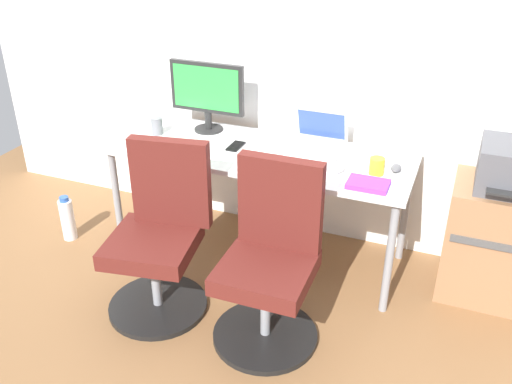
{
  "coord_description": "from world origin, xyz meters",
  "views": [
    {
      "loc": [
        1.1,
        -2.79,
        2.04
      ],
      "look_at": [
        0.0,
        -0.05,
        0.46
      ],
      "focal_mm": 39.56,
      "sensor_mm": 36.0,
      "label": 1
    }
  ],
  "objects_px": {
    "desktop_monitor": "(207,92)",
    "open_laptop": "(317,140)",
    "coffee_mug": "(377,166)",
    "office_chair_left": "(160,238)",
    "office_chair_right": "(271,263)",
    "side_cabinet": "(499,243)",
    "water_bottle_on_floor": "(68,219)"
  },
  "relations": [
    {
      "from": "desktop_monitor",
      "to": "open_laptop",
      "type": "distance_m",
      "value": 0.74
    },
    {
      "from": "coffee_mug",
      "to": "open_laptop",
      "type": "bearing_deg",
      "value": 151.78
    },
    {
      "from": "office_chair_left",
      "to": "office_chair_right",
      "type": "xyz_separation_m",
      "value": [
        0.62,
        0.0,
        0.0
      ]
    },
    {
      "from": "office_chair_left",
      "to": "desktop_monitor",
      "type": "distance_m",
      "value": 1.0
    },
    {
      "from": "side_cabinet",
      "to": "desktop_monitor",
      "type": "height_order",
      "value": "desktop_monitor"
    },
    {
      "from": "office_chair_right",
      "to": "water_bottle_on_floor",
      "type": "relative_size",
      "value": 3.03
    },
    {
      "from": "office_chair_right",
      "to": "side_cabinet",
      "type": "height_order",
      "value": "office_chair_right"
    },
    {
      "from": "water_bottle_on_floor",
      "to": "desktop_monitor",
      "type": "xyz_separation_m",
      "value": [
        0.81,
        0.49,
        0.81
      ]
    },
    {
      "from": "office_chair_left",
      "to": "coffee_mug",
      "type": "height_order",
      "value": "office_chair_left"
    },
    {
      "from": "side_cabinet",
      "to": "water_bottle_on_floor",
      "type": "distance_m",
      "value": 2.64
    },
    {
      "from": "water_bottle_on_floor",
      "to": "open_laptop",
      "type": "height_order",
      "value": "open_laptop"
    },
    {
      "from": "office_chair_left",
      "to": "water_bottle_on_floor",
      "type": "height_order",
      "value": "office_chair_left"
    },
    {
      "from": "water_bottle_on_floor",
      "to": "open_laptop",
      "type": "bearing_deg",
      "value": 17.13
    },
    {
      "from": "open_laptop",
      "to": "office_chair_left",
      "type": "bearing_deg",
      "value": -126.75
    },
    {
      "from": "office_chair_right",
      "to": "desktop_monitor",
      "type": "xyz_separation_m",
      "value": [
        -0.73,
        0.83,
        0.53
      ]
    },
    {
      "from": "office_chair_right",
      "to": "desktop_monitor",
      "type": "distance_m",
      "value": 1.23
    },
    {
      "from": "water_bottle_on_floor",
      "to": "coffee_mug",
      "type": "height_order",
      "value": "coffee_mug"
    },
    {
      "from": "side_cabinet",
      "to": "coffee_mug",
      "type": "height_order",
      "value": "coffee_mug"
    },
    {
      "from": "office_chair_right",
      "to": "open_laptop",
      "type": "relative_size",
      "value": 3.03
    },
    {
      "from": "office_chair_left",
      "to": "office_chair_right",
      "type": "bearing_deg",
      "value": 0.08
    },
    {
      "from": "side_cabinet",
      "to": "coffee_mug",
      "type": "distance_m",
      "value": 0.82
    },
    {
      "from": "office_chair_left",
      "to": "open_laptop",
      "type": "distance_m",
      "value": 1.07
    },
    {
      "from": "office_chair_left",
      "to": "office_chair_right",
      "type": "distance_m",
      "value": 0.62
    },
    {
      "from": "office_chair_right",
      "to": "open_laptop",
      "type": "height_order",
      "value": "office_chair_right"
    },
    {
      "from": "desktop_monitor",
      "to": "water_bottle_on_floor",
      "type": "bearing_deg",
      "value": -148.73
    },
    {
      "from": "office_chair_left",
      "to": "water_bottle_on_floor",
      "type": "distance_m",
      "value": 1.02
    },
    {
      "from": "water_bottle_on_floor",
      "to": "desktop_monitor",
      "type": "distance_m",
      "value": 1.25
    },
    {
      "from": "side_cabinet",
      "to": "coffee_mug",
      "type": "xyz_separation_m",
      "value": [
        -0.68,
        -0.16,
        0.42
      ]
    },
    {
      "from": "desktop_monitor",
      "to": "side_cabinet",
      "type": "bearing_deg",
      "value": -2.25
    },
    {
      "from": "desktop_monitor",
      "to": "office_chair_right",
      "type": "bearing_deg",
      "value": -48.68
    },
    {
      "from": "office_chair_left",
      "to": "open_laptop",
      "type": "bearing_deg",
      "value": 53.25
    },
    {
      "from": "side_cabinet",
      "to": "desktop_monitor",
      "type": "xyz_separation_m",
      "value": [
        -1.79,
        0.07,
        0.62
      ]
    }
  ]
}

